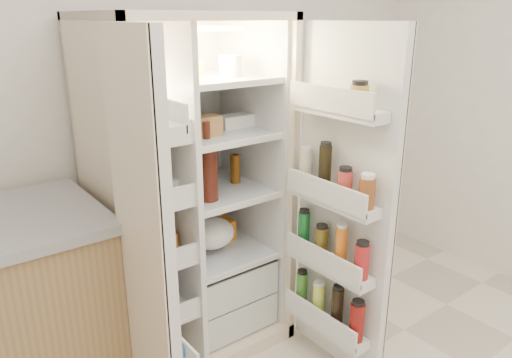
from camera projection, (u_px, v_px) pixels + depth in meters
wall_back at (170, 95)px, 2.79m from camera, size 4.00×0.02×2.70m
refrigerator at (188, 215)px, 2.65m from camera, size 0.93×0.70×1.80m
freezer_door at (147, 260)px, 1.85m from camera, size 0.15×0.40×1.72m
fridge_door at (342, 213)px, 2.36m from camera, size 0.17×0.58×1.72m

